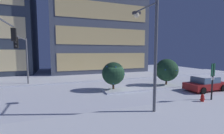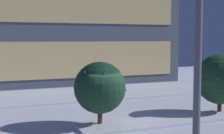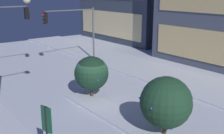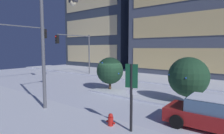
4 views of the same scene
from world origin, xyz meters
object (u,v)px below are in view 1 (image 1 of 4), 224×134
fire_hydrant (202,99)px  street_lamp_arched (149,41)px  parking_info_sign (213,77)px  decorated_tree_left_of_median (167,70)px  traffic_light_corner_far_left (23,52)px  traffic_light_corner_near_left (2,47)px  decorated_tree_median (113,73)px  car_near (205,84)px

fire_hydrant → street_lamp_arched: bearing=176.2°
fire_hydrant → parking_info_sign: 1.98m
fire_hydrant → decorated_tree_left_of_median: size_ratio=0.23×
traffic_light_corner_far_left → traffic_light_corner_near_left: bearing=1.8°
traffic_light_corner_far_left → fire_hydrant: 17.69m
street_lamp_arched → decorated_tree_left_of_median: (6.44, 5.95, -2.88)m
street_lamp_arched → decorated_tree_median: size_ratio=2.43×
decorated_tree_left_of_median → street_lamp_arched: bearing=-137.3°
car_near → traffic_light_corner_near_left: 18.03m
street_lamp_arched → traffic_light_corner_far_left: bearing=41.4°
fire_hydrant → decorated_tree_median: 8.27m
street_lamp_arched → fire_hydrant: street_lamp_arched is taller
car_near → parking_info_sign: parking_info_sign is taller
traffic_light_corner_far_left → parking_info_sign: traffic_light_corner_far_left is taller
traffic_light_corner_far_left → traffic_light_corner_near_left: size_ratio=0.92×
traffic_light_corner_far_left → decorated_tree_median: size_ratio=1.91×
car_near → decorated_tree_median: decorated_tree_median is taller
traffic_light_corner_near_left → street_lamp_arched: size_ratio=0.85×
street_lamp_arched → decorated_tree_left_of_median: size_ratio=2.26×
street_lamp_arched → decorated_tree_left_of_median: 9.22m
traffic_light_corner_near_left → fire_hydrant: bearing=-99.1°
traffic_light_corner_far_left → street_lamp_arched: 13.46m
street_lamp_arched → parking_info_sign: 6.53m
traffic_light_corner_far_left → decorated_tree_left_of_median: traffic_light_corner_far_left is taller
car_near → decorated_tree_left_of_median: size_ratio=1.40×
traffic_light_corner_far_left → car_near: bearing=68.2°
street_lamp_arched → traffic_light_corner_near_left: bearing=76.3°
traffic_light_corner_far_left → decorated_tree_median: 9.92m
traffic_light_corner_near_left → fire_hydrant: size_ratio=8.46×
traffic_light_corner_far_left → traffic_light_corner_near_left: traffic_light_corner_near_left is taller
street_lamp_arched → parking_info_sign: bearing=-94.3°
car_near → fire_hydrant: (-3.84, -2.94, -0.36)m
decorated_tree_left_of_median → decorated_tree_median: bearing=179.9°
car_near → traffic_light_corner_far_left: 19.56m
car_near → fire_hydrant: car_near is taller
fire_hydrant → traffic_light_corner_far_left: bearing=144.3°
street_lamp_arched → car_near: bearing=-75.1°
traffic_light_corner_far_left → decorated_tree_median: bearing=66.7°
decorated_tree_median → traffic_light_corner_near_left: bearing=-154.7°
car_near → fire_hydrant: 4.85m
street_lamp_arched → fire_hydrant: 6.54m
decorated_tree_left_of_median → car_near: bearing=-56.1°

